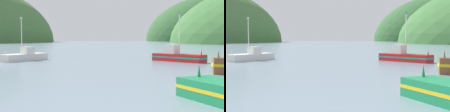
% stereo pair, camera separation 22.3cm
% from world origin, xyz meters
% --- Properties ---
extents(hill_mid_right, '(143.95, 115.16, 89.49)m').
position_xyz_m(hill_mid_right, '(142.75, 259.86, 0.00)').
color(hill_mid_right, '#2D562D').
rests_on(hill_mid_right, ground).
extents(fishing_boat_white, '(6.31, 6.55, 6.15)m').
position_xyz_m(fishing_boat_white, '(-7.61, 41.27, 0.61)').
color(fishing_boat_white, white).
rests_on(fishing_boat_white, ground).
extents(fishing_boat_red, '(6.17, 7.30, 6.68)m').
position_xyz_m(fishing_boat_red, '(13.50, 36.35, 0.69)').
color(fishing_boat_red, red).
rests_on(fishing_boat_red, ground).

